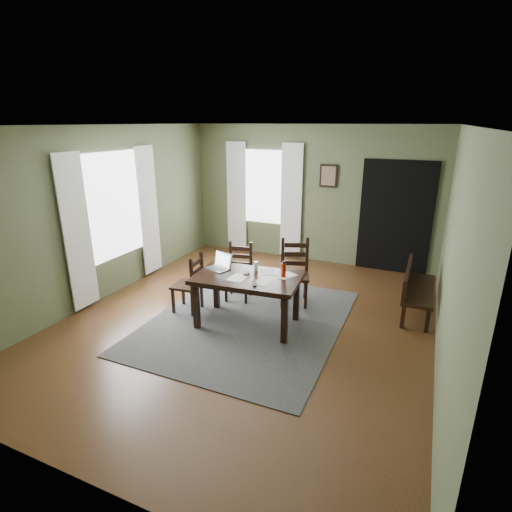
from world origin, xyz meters
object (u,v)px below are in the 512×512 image
at_px(chair_end, 190,284).
at_px(chair_back_right, 294,273).
at_px(bench, 415,286).
at_px(water_bottle, 283,270).
at_px(dining_table, 247,282).
at_px(laptop, 220,265).
at_px(chair_back_left, 239,272).

xyz_separation_m(chair_end, chair_back_right, (1.33, 0.93, 0.06)).
xyz_separation_m(bench, water_bottle, (-1.65, -1.15, 0.40)).
distance_m(dining_table, bench, 2.51).
bearing_deg(bench, chair_back_right, 101.67).
relative_size(chair_back_right, water_bottle, 4.50).
distance_m(chair_back_right, water_bottle, 0.87).
relative_size(dining_table, laptop, 3.95).
bearing_deg(water_bottle, chair_back_left, 148.64).
distance_m(chair_back_left, chair_back_right, 0.89).
height_order(chair_back_left, chair_back_right, chair_back_right).
bearing_deg(bench, chair_end, 112.76).
height_order(chair_back_right, water_bottle, chair_back_right).
height_order(dining_table, laptop, laptop).
relative_size(laptop, water_bottle, 1.69).
relative_size(chair_end, bench, 0.69).
distance_m(chair_end, bench, 3.34).
relative_size(bench, water_bottle, 5.69).
bearing_deg(chair_end, bench, 106.94).
xyz_separation_m(dining_table, chair_back_right, (0.37, 0.96, -0.14)).
height_order(chair_back_right, bench, chair_back_right).
bearing_deg(bench, laptop, 114.77).
bearing_deg(laptop, water_bottle, 20.78).
bearing_deg(dining_table, bench, 26.91).
distance_m(dining_table, chair_back_left, 0.93).
bearing_deg(laptop, chair_back_right, 62.44).
bearing_deg(laptop, chair_back_left, 109.08).
xyz_separation_m(chair_end, bench, (3.08, 1.29, -0.01)).
relative_size(dining_table, chair_back_right, 1.48).
bearing_deg(chair_end, chair_back_right, 119.18).
height_order(dining_table, chair_back_left, chair_back_left).
bearing_deg(dining_table, chair_end, 173.01).
height_order(dining_table, bench, dining_table).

